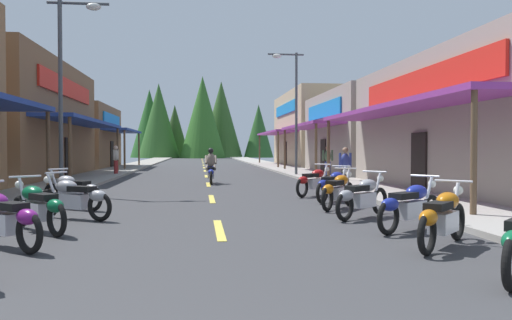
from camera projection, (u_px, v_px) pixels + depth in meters
ground at (205, 173)px, 32.01m from camera, size 9.02×91.99×0.10m
sidewalk_left at (114, 172)px, 31.33m from camera, size 2.63×91.99×0.12m
sidewalk_right at (293, 171)px, 32.67m from camera, size 2.63×91.99×0.12m
centerline_dashes at (204, 169)px, 36.29m from camera, size 0.16×69.56×0.01m
storefront_left_far at (58, 137)px, 37.53m from camera, size 9.89×9.57×4.78m
storefront_right_nearest at (506, 123)px, 17.15m from camera, size 8.20×13.84×4.85m
storefront_right_middle at (377, 133)px, 30.15m from camera, size 8.53×10.66×4.94m
storefront_right_far at (319, 130)px, 43.27m from camera, size 7.84×13.23×6.38m
streetlamp_left at (69, 70)px, 16.16m from camera, size 1.98×0.30×6.43m
streetlamp_right at (291, 97)px, 26.82m from camera, size 1.98×0.30×6.77m
motorcycle_parked_right_1 at (443, 217)px, 7.68m from camera, size 1.57×1.59×1.04m
motorcycle_parked_right_2 at (410, 205)px, 9.26m from camera, size 1.81×1.31×1.04m
motorcycle_parked_right_3 at (362, 196)px, 10.96m from camera, size 1.69×1.47×1.04m
motorcycle_parked_right_4 at (338, 190)px, 12.67m from camera, size 1.38×1.76×1.04m
motorcycle_parked_right_5 at (333, 185)px, 14.34m from camera, size 1.49×1.67×1.04m
motorcycle_parked_right_6 at (314, 181)px, 16.02m from camera, size 1.59×1.58×1.04m
motorcycle_parked_left_1 at (3, 217)px, 7.61m from camera, size 1.68×1.48×1.04m
motorcycle_parked_left_2 at (38, 206)px, 9.05m from camera, size 1.50×1.67×1.04m
motorcycle_parked_left_3 at (74, 197)px, 10.72m from camera, size 1.87×1.21×1.04m
motorcycle_parked_left_4 at (72, 190)px, 12.44m from camera, size 1.79×1.34×1.04m
rider_cruising_lead at (211, 169)px, 21.45m from camera, size 0.60×2.14×1.57m
pedestrian_by_shop at (116, 158)px, 27.68m from camera, size 0.36×0.55×1.71m
pedestrian_browsing at (345, 165)px, 18.38m from camera, size 0.54×0.37×1.60m
pedestrian_waiting at (328, 159)px, 26.08m from camera, size 0.57×0.30×1.68m
treeline_backdrop at (193, 122)px, 79.85m from camera, size 23.55×12.18×12.85m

